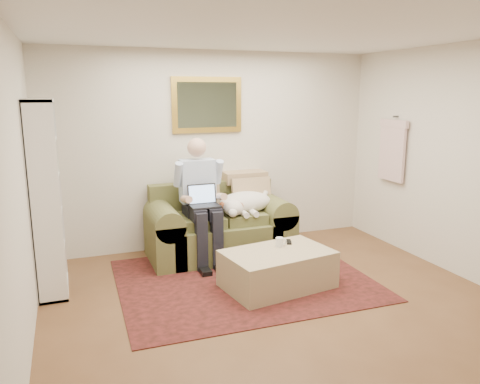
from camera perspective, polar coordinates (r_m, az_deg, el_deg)
room_shell at (r=4.34m, az=5.42°, el=1.89°), size 4.51×5.00×2.61m
rug at (r=5.34m, az=0.45°, el=-10.61°), size 2.76×2.22×0.01m
sofa at (r=6.04m, az=-2.55°, el=-4.80°), size 1.80×0.92×1.08m
seated_man at (r=5.69m, az=-4.66°, el=-1.21°), size 0.59×0.85×1.52m
laptop at (r=5.62m, az=-4.48°, el=-1.00°), size 0.35×0.28×0.25m
sleeping_dog at (r=5.96m, az=0.65°, el=-1.24°), size 0.74×0.47×0.28m
ottoman at (r=5.10m, az=4.58°, el=-9.37°), size 1.22×0.88×0.41m
coffee_mug at (r=5.17m, az=4.84°, el=-6.10°), size 0.08×0.08×0.10m
tv_remote at (r=5.31m, az=5.97°, el=-6.06°), size 0.10×0.16×0.02m
bookshelf at (r=5.21m, az=-22.52°, el=-0.66°), size 0.28×0.80×2.00m
wall_mirror at (r=6.22m, az=-4.02°, el=10.55°), size 0.94×0.04×0.72m
hanging_shirt at (r=6.55m, az=18.08°, el=5.24°), size 0.06×0.52×0.90m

